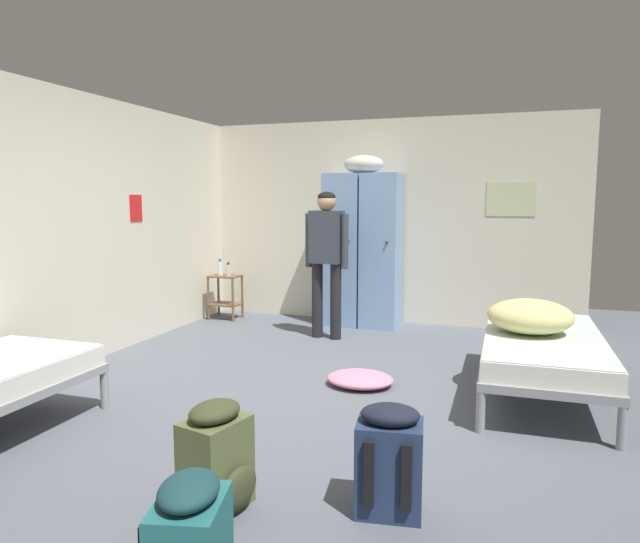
{
  "coord_description": "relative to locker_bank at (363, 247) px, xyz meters",
  "views": [
    {
      "loc": [
        1.46,
        -4.09,
        1.53
      ],
      "look_at": [
        0.0,
        0.29,
        0.95
      ],
      "focal_mm": 31.83,
      "sensor_mm": 36.0,
      "label": 1
    }
  ],
  "objects": [
    {
      "name": "ground_plane",
      "position": [
        0.22,
        -2.62,
        -0.97
      ],
      "size": [
        9.27,
        9.27,
        0.0
      ],
      "primitive_type": "plane",
      "color": "#565B66"
    },
    {
      "name": "room_backdrop",
      "position": [
        -1.06,
        -1.3,
        0.29
      ],
      "size": [
        4.72,
        5.85,
        2.53
      ],
      "color": "beige",
      "rests_on": "ground_plane"
    },
    {
      "name": "locker_bank",
      "position": [
        0.0,
        0.0,
        0.0
      ],
      "size": [
        0.9,
        0.55,
        2.07
      ],
      "color": "#7A9ECC",
      "rests_on": "ground_plane"
    },
    {
      "name": "shelf_unit",
      "position": [
        -1.78,
        -0.21,
        -0.62
      ],
      "size": [
        0.38,
        0.3,
        0.57
      ],
      "color": "brown",
      "rests_on": "ground_plane"
    },
    {
      "name": "bed_right",
      "position": [
        1.97,
        -2.04,
        -0.59
      ],
      "size": [
        0.9,
        1.9,
        0.49
      ],
      "color": "gray",
      "rests_on": "ground_plane"
    },
    {
      "name": "bedding_heap",
      "position": [
        1.87,
        -2.02,
        -0.35
      ],
      "size": [
        0.65,
        0.61,
        0.27
      ],
      "color": "#D1C67F",
      "rests_on": "bed_right"
    },
    {
      "name": "person_traveler",
      "position": [
        -0.21,
        -0.79,
        0.01
      ],
      "size": [
        0.51,
        0.25,
        1.63
      ],
      "color": "black",
      "rests_on": "ground_plane"
    },
    {
      "name": "water_bottle",
      "position": [
        -1.86,
        -0.19,
        -0.31
      ],
      "size": [
        0.07,
        0.07,
        0.21
      ],
      "color": "white",
      "rests_on": "shelf_unit"
    },
    {
      "name": "lotion_bottle",
      "position": [
        -1.71,
        -0.25,
        -0.32
      ],
      "size": [
        0.06,
        0.06,
        0.17
      ],
      "color": "beige",
      "rests_on": "shelf_unit"
    },
    {
      "name": "backpack_navy",
      "position": [
        1.17,
        -4.09,
        -0.71
      ],
      "size": [
        0.35,
        0.37,
        0.55
      ],
      "color": "navy",
      "rests_on": "ground_plane"
    },
    {
      "name": "backpack_olive",
      "position": [
        0.35,
        -4.34,
        -0.71
      ],
      "size": [
        0.38,
        0.37,
        0.55
      ],
      "color": "#566038",
      "rests_on": "ground_plane"
    },
    {
      "name": "clothes_pile_pink",
      "position": [
        0.56,
        -2.27,
        -0.91
      ],
      "size": [
        0.56,
        0.47,
        0.11
      ],
      "color": "pink",
      "rests_on": "ground_plane"
    }
  ]
}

